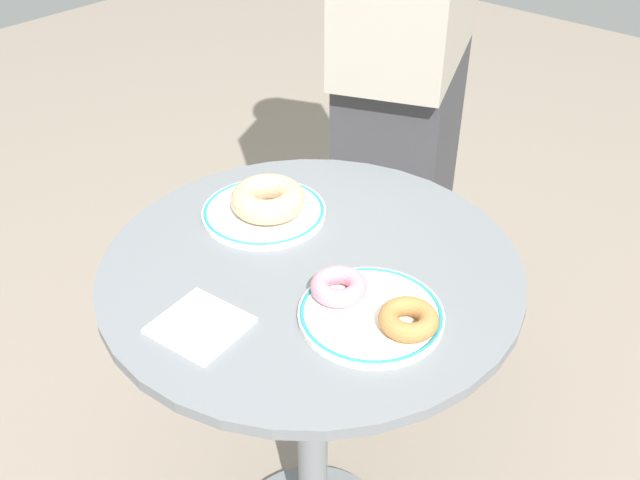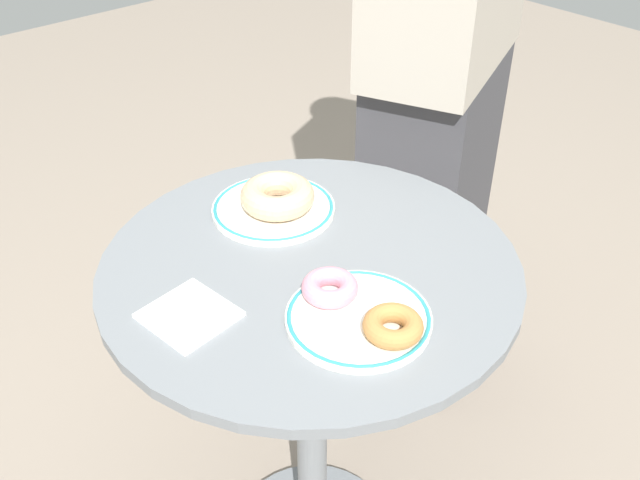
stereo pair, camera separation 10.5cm
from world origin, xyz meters
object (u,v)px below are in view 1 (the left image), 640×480
donut_glazed (268,199)px  plate_left (264,212)px  cafe_table (312,377)px  donut_pink_frosted (339,286)px  plate_right (371,314)px  person_figure (407,59)px  donut_old_fashioned (409,319)px  paper_napkin (200,325)px

donut_glazed → plate_left: bearing=-155.1°
cafe_table → plate_left: bearing=162.6°
donut_pink_frosted → plate_right: bearing=1.1°
donut_glazed → person_figure: bearing=101.4°
donut_old_fashioned → person_figure: 0.75m
plate_left → donut_glazed: donut_glazed is taller
cafe_table → plate_left: size_ratio=3.65×
paper_napkin → donut_old_fashioned: bearing=38.6°
donut_glazed → donut_pink_frosted: bearing=-21.6°
cafe_table → donut_old_fashioned: 0.34m
plate_left → donut_glazed: size_ratio=1.66×
cafe_table → donut_old_fashioned: (0.20, -0.03, 0.27)m
donut_glazed → donut_pink_frosted: 0.24m
plate_right → paper_napkin: size_ratio=1.78×
cafe_table → paper_napkin: paper_napkin is taller
plate_left → paper_napkin: plate_left is taller
donut_pink_frosted → paper_napkin: size_ratio=0.71×
donut_glazed → donut_old_fashioned: donut_glazed is taller
plate_left → plate_right: size_ratio=1.02×
plate_left → donut_old_fashioned: size_ratio=2.56×
plate_right → donut_glazed: bearing=162.7°
cafe_table → paper_napkin: (-0.02, -0.20, 0.25)m
plate_left → donut_old_fashioned: bearing=-12.6°
paper_napkin → person_figure: bearing=106.2°
cafe_table → person_figure: (-0.24, 0.58, 0.33)m
plate_right → donut_old_fashioned: (0.06, 0.01, 0.02)m
donut_pink_frosted → person_figure: person_figure is taller
paper_napkin → plate_right: bearing=45.9°
donut_pink_frosted → person_figure: 0.70m
cafe_table → donut_pink_frosted: size_ratio=9.36×
paper_napkin → person_figure: (-0.23, 0.78, 0.08)m
plate_right → donut_old_fashioned: size_ratio=2.50×
donut_pink_frosted → paper_napkin: donut_pink_frosted is taller
plate_right → person_figure: person_figure is taller
donut_glazed → paper_napkin: 0.28m
donut_pink_frosted → paper_napkin: bearing=-122.4°
donut_pink_frosted → cafe_table: bearing=155.5°
cafe_table → donut_glazed: 0.31m
plate_left → paper_napkin: 0.28m
plate_left → person_figure: size_ratio=0.12×
donut_old_fashioned → person_figure: bearing=126.0°
donut_glazed → donut_pink_frosted: donut_glazed is taller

